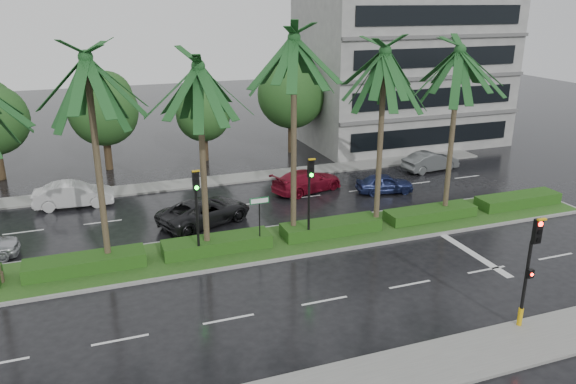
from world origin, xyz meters
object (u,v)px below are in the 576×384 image
object	(u,v)px
car_grey	(431,161)
car_blue	(385,183)
signal_median_left	(197,201)
street_sign	(259,210)
car_white	(74,194)
signal_near	(530,268)
car_darkgrey	(205,211)
car_red	(307,181)

from	to	relation	value
car_grey	car_blue	bearing A→B (deg)	112.98
signal_median_left	car_blue	size ratio (longest dim) A/B	1.22
street_sign	car_white	bearing A→B (deg)	130.85
signal_near	car_grey	world-z (taller)	signal_near
signal_median_left	car_blue	bearing A→B (deg)	23.92
car_white	car_darkgrey	world-z (taller)	car_white
street_sign	car_blue	bearing A→B (deg)	29.18
car_darkgrey	street_sign	bearing A→B (deg)	178.74
signal_median_left	street_sign	size ratio (longest dim) A/B	1.68
signal_near	car_red	bearing A→B (deg)	94.93
signal_near	car_blue	world-z (taller)	signal_near
street_sign	car_blue	xyz separation A→B (m)	(10.00, 5.58, -1.52)
car_white	car_blue	xyz separation A→B (m)	(18.41, -4.14, -0.13)
car_blue	street_sign	bearing A→B (deg)	129.83
street_sign	car_red	xyz separation A→B (m)	(5.50, 7.52, -1.43)
signal_near	car_red	xyz separation A→B (m)	(-1.50, 17.39, -1.81)
street_sign	car_white	distance (m)	12.93
signal_median_left	car_blue	xyz separation A→B (m)	(13.00, 5.77, -2.39)
car_red	car_grey	distance (m)	10.03
signal_median_left	car_darkgrey	xyz separation A→B (m)	(1.25, 4.56, -2.28)
car_darkgrey	car_grey	distance (m)	17.75
car_darkgrey	car_red	bearing A→B (deg)	-89.66
signal_near	street_sign	world-z (taller)	signal_near
car_grey	car_red	bearing A→B (deg)	90.02
car_blue	car_grey	xyz separation A→B (m)	(5.46, 3.12, 0.08)
car_white	signal_near	bearing A→B (deg)	-138.47
signal_near	car_darkgrey	bearing A→B (deg)	121.55
street_sign	car_blue	world-z (taller)	street_sign
car_grey	signal_near	bearing A→B (deg)	148.75
car_red	car_grey	world-z (taller)	car_red
car_white	car_blue	distance (m)	18.87
car_white	car_red	xyz separation A→B (m)	(13.91, -2.20, -0.05)
street_sign	signal_median_left	bearing A→B (deg)	-176.53
street_sign	car_grey	size ratio (longest dim) A/B	0.63
signal_median_left	car_grey	world-z (taller)	signal_median_left
street_sign	car_darkgrey	xyz separation A→B (m)	(-1.75, 4.38, -1.40)
car_red	car_blue	size ratio (longest dim) A/B	1.34
signal_near	car_blue	size ratio (longest dim) A/B	1.22
signal_median_left	car_grey	bearing A→B (deg)	25.70
car_blue	signal_median_left	bearing A→B (deg)	124.57
car_white	car_red	world-z (taller)	car_white
signal_near	car_white	world-z (taller)	signal_near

